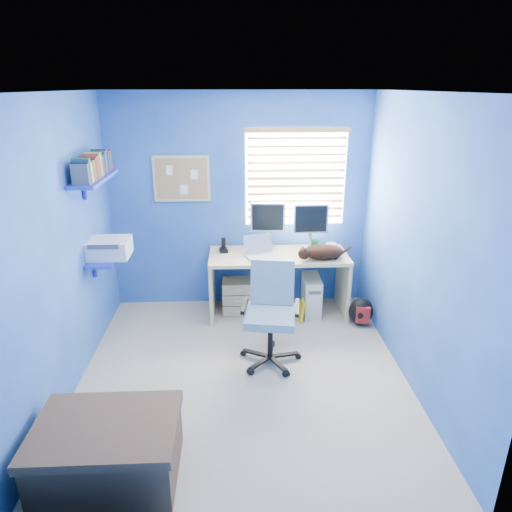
{
  "coord_description": "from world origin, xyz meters",
  "views": [
    {
      "loc": [
        -0.05,
        -3.59,
        2.55
      ],
      "look_at": [
        0.15,
        0.65,
        0.95
      ],
      "focal_mm": 32.0,
      "sensor_mm": 36.0,
      "label": 1
    }
  ],
  "objects_px": {
    "office_chair": "(271,326)",
    "desk": "(278,284)",
    "tower_pc": "(311,295)",
    "laptop": "(262,248)",
    "cat": "(323,252)"
  },
  "relations": [
    {
      "from": "laptop",
      "to": "office_chair",
      "type": "relative_size",
      "value": 0.34
    },
    {
      "from": "laptop",
      "to": "office_chair",
      "type": "bearing_deg",
      "value": -105.02
    },
    {
      "from": "tower_pc",
      "to": "laptop",
      "type": "bearing_deg",
      "value": -170.46
    },
    {
      "from": "laptop",
      "to": "tower_pc",
      "type": "relative_size",
      "value": 0.73
    },
    {
      "from": "desk",
      "to": "cat",
      "type": "height_order",
      "value": "cat"
    },
    {
      "from": "cat",
      "to": "office_chair",
      "type": "height_order",
      "value": "office_chair"
    },
    {
      "from": "desk",
      "to": "laptop",
      "type": "height_order",
      "value": "laptop"
    },
    {
      "from": "laptop",
      "to": "tower_pc",
      "type": "bearing_deg",
      "value": -8.99
    },
    {
      "from": "laptop",
      "to": "tower_pc",
      "type": "distance_m",
      "value": 0.87
    },
    {
      "from": "laptop",
      "to": "office_chair",
      "type": "height_order",
      "value": "office_chair"
    },
    {
      "from": "cat",
      "to": "office_chair",
      "type": "relative_size",
      "value": 0.46
    },
    {
      "from": "tower_pc",
      "to": "office_chair",
      "type": "relative_size",
      "value": 0.46
    },
    {
      "from": "desk",
      "to": "laptop",
      "type": "xyz_separation_m",
      "value": [
        -0.2,
        -0.1,
        0.48
      ]
    },
    {
      "from": "office_chair",
      "to": "desk",
      "type": "bearing_deg",
      "value": 80.71
    },
    {
      "from": "laptop",
      "to": "cat",
      "type": "distance_m",
      "value": 0.68
    }
  ]
}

